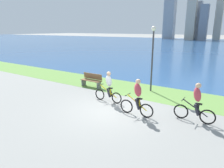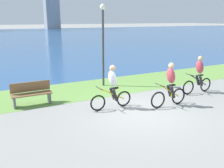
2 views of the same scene
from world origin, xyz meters
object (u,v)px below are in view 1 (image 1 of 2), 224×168
(cyclist_lead, at_px, (109,87))
(cyclist_trailing, at_px, (137,98))
(cyclist_distant_rear, at_px, (196,103))
(lamppost_tall, at_px, (153,50))
(bench_near_path, at_px, (92,80))

(cyclist_lead, height_order, cyclist_trailing, cyclist_trailing)
(cyclist_distant_rear, bearing_deg, lamppost_tall, 136.46)
(cyclist_lead, bearing_deg, cyclist_trailing, -20.62)
(cyclist_lead, relative_size, bench_near_path, 1.12)
(cyclist_distant_rear, height_order, bench_near_path, cyclist_distant_rear)
(bench_near_path, distance_m, lamppost_tall, 4.45)
(cyclist_lead, height_order, lamppost_tall, lamppost_tall)
(cyclist_trailing, relative_size, lamppost_tall, 0.43)
(cyclist_trailing, bearing_deg, bench_near_path, 151.23)
(cyclist_lead, bearing_deg, cyclist_distant_rear, -0.10)
(cyclist_trailing, height_order, bench_near_path, cyclist_trailing)
(lamppost_tall, bearing_deg, cyclist_distant_rear, -43.54)
(bench_near_path, xyz_separation_m, lamppost_tall, (3.69, 1.30, 2.11))
(cyclist_lead, xyz_separation_m, lamppost_tall, (1.11, 3.07, 1.74))
(cyclist_lead, relative_size, cyclist_trailing, 1.00)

